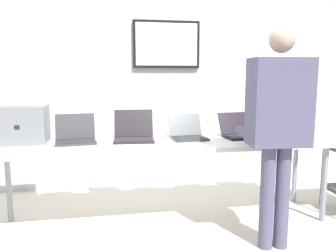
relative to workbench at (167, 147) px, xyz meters
The scene contains 11 objects.
ground 0.73m from the workbench, ahead, with size 8.00×8.00×0.04m, color beige.
back_wall 1.32m from the workbench, 89.80° to the left, with size 8.00×0.11×2.76m.
workbench is the anchor object (origin of this frame).
equipment_box 1.29m from the workbench, behind, with size 0.43×0.33×0.33m.
laptop_station_0 0.82m from the workbench, behind, with size 0.38×0.35×0.24m.
laptop_station_1 0.33m from the workbench, 155.73° to the left, with size 0.39×0.40×0.27m.
laptop_station_2 0.26m from the workbench, 24.61° to the left, with size 0.34×0.35×0.22m.
laptop_station_3 0.76m from the workbench, ahead, with size 0.38×0.38×0.22m.
laptop_station_4 1.29m from the workbench, ahead, with size 0.37×0.32×0.25m.
person 1.02m from the workbench, 39.91° to the right, with size 0.47×0.61×1.70m.
coffee_mug 0.89m from the workbench, 16.35° to the right, with size 0.07×0.07×0.09m.
Camera 1 is at (-0.52, -3.00, 1.35)m, focal length 36.70 mm.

